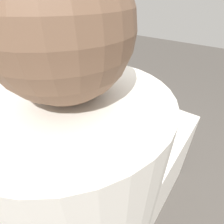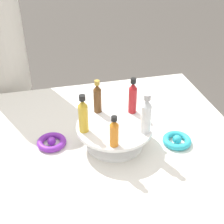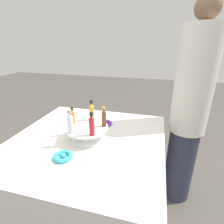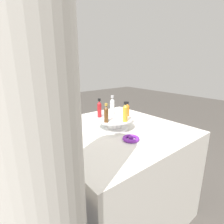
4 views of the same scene
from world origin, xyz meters
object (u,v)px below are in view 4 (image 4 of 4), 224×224
display_stand (114,122)px  bottle_orange (127,109)px  bottle_gold (125,112)px  bottle_clear (112,105)px  person_figure (43,192)px  ribbon_bow_teal (102,119)px  bottle_brown (106,114)px  bottle_red (99,109)px  ribbon_bow_purple (131,138)px

display_stand → bottle_orange: bottle_orange is taller
bottle_gold → bottle_clear: 0.22m
display_stand → bottle_orange: 0.15m
person_figure → ribbon_bow_teal: bearing=9.7°
bottle_orange → person_figure: bearing=117.6°
bottle_brown → ribbon_bow_teal: 0.35m
bottle_orange → bottle_gold: bearing=129.3°
bottle_orange → person_figure: person_figure is taller
bottle_clear → bottle_red: bottle_clear is taller
bottle_gold → person_figure: bearing=115.6°
bottle_brown → ribbon_bow_purple: size_ratio=1.22×
display_stand → ribbon_bow_teal: 0.24m
bottle_gold → bottle_red: 0.22m
bottle_orange → ribbon_bow_teal: 0.30m
bottle_gold → bottle_orange: size_ratio=1.26×
bottle_red → ribbon_bow_teal: bearing=-40.4°
bottle_brown → bottle_clear: bearing=-50.7°
bottle_clear → ribbon_bow_purple: bottle_clear is taller
display_stand → bottle_orange: bearing=-104.7°
bottle_brown → bottle_gold: (-0.07, -0.11, 0.00)m
bottle_red → ribbon_bow_purple: (-0.32, -0.02, -0.14)m
display_stand → bottle_red: (0.09, 0.07, 0.10)m
ribbon_bow_purple → ribbon_bow_teal: ribbon_bow_teal is taller
bottle_orange → ribbon_bow_teal: bottle_orange is taller
bottle_gold → person_figure: person_figure is taller
bottle_clear → ribbon_bow_purple: bearing=161.2°
bottle_red → bottle_clear: bearing=-86.7°
bottle_brown → bottle_gold: bottle_gold is taller
ribbon_bow_teal → person_figure: (-0.68, 0.74, 0.06)m
bottle_gold → bottle_brown: bearing=57.3°
bottle_orange → bottle_red: bearing=57.3°
bottle_brown → bottle_clear: size_ratio=0.89×
bottle_red → person_figure: (-0.54, 0.62, -0.08)m
bottle_red → bottle_orange: bearing=-122.7°
bottle_gold → ribbon_bow_purple: size_ratio=1.31×
ribbon_bow_purple → ribbon_bow_teal: 0.48m
display_stand → bottle_clear: bearing=-32.7°
bottle_orange → ribbon_bow_purple: 0.29m
ribbon_bow_purple → ribbon_bow_teal: bearing=-12.2°
bottle_clear → ribbon_bow_teal: size_ratio=1.38×
ribbon_bow_purple → bottle_gold: bearing=-25.6°
bottle_orange → person_figure: 0.91m
display_stand → bottle_brown: (-0.04, 0.11, 0.10)m
bottle_gold → bottle_red: (0.20, 0.08, -0.00)m
bottle_clear → bottle_red: (-0.01, 0.14, -0.00)m
ribbon_bow_purple → bottle_red: bearing=3.9°
person_figure → bottle_clear: bearing=2.9°
bottle_gold → ribbon_bow_purple: bearing=154.4°
bottle_brown → bottle_red: 0.14m
bottle_brown → bottle_clear: (0.14, -0.17, 0.01)m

